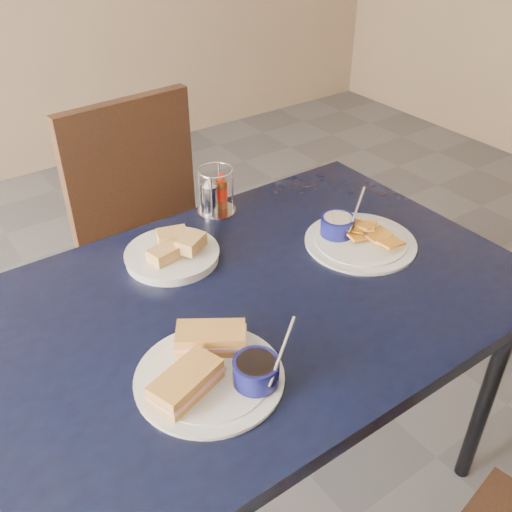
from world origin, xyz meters
TOP-DOWN VIEW (x-y plane):
  - ground at (0.00, 0.00)m, footprint 6.00×6.00m
  - dining_table at (0.22, -0.05)m, footprint 1.28×0.85m
  - chair_far at (0.28, 0.63)m, footprint 0.49×0.47m
  - sandwich_plate at (0.00, -0.22)m, footprint 0.31×0.29m
  - plantain_plate at (0.56, -0.02)m, footprint 0.29×0.29m
  - bread_basket at (0.13, 0.18)m, footprint 0.23×0.23m
  - condiment_caddy at (0.34, 0.32)m, footprint 0.11×0.11m

SIDE VIEW (x-z plane):
  - ground at x=0.00m, z-range 0.00..0.00m
  - chair_far at x=0.28m, z-range 0.07..1.05m
  - dining_table at x=0.22m, z-range 0.31..1.06m
  - plantain_plate at x=0.56m, z-range 0.71..0.83m
  - bread_basket at x=0.13m, z-range 0.74..0.80m
  - sandwich_plate at x=0.00m, z-range 0.71..0.83m
  - condiment_caddy at x=0.34m, z-range 0.74..0.87m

